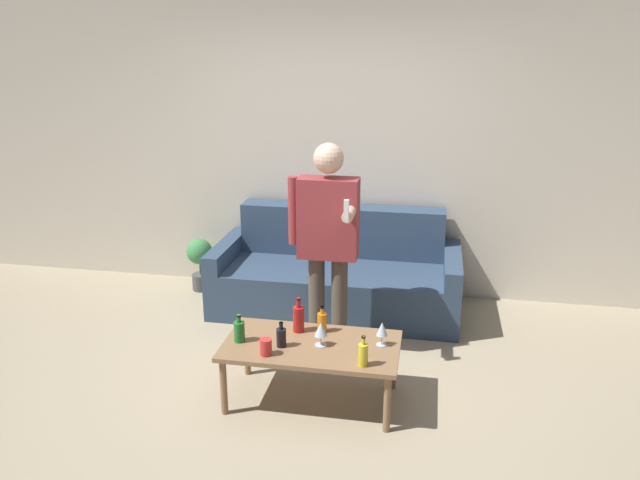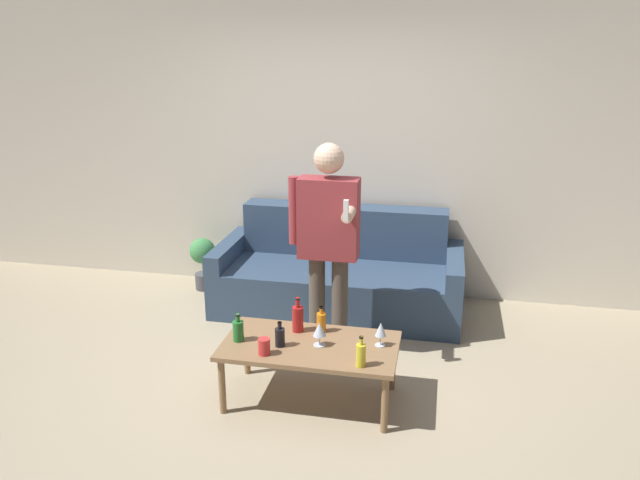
{
  "view_description": "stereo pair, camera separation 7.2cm",
  "coord_description": "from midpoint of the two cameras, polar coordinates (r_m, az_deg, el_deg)",
  "views": [
    {
      "loc": [
        0.86,
        -3.52,
        2.28
      ],
      "look_at": [
        0.11,
        0.5,
        0.95
      ],
      "focal_mm": 35.0,
      "sensor_mm": 36.0,
      "label": 1
    },
    {
      "loc": [
        0.93,
        -3.51,
        2.28
      ],
      "look_at": [
        0.11,
        0.5,
        0.95
      ],
      "focal_mm": 35.0,
      "sensor_mm": 36.0,
      "label": 2
    }
  ],
  "objects": [
    {
      "name": "ground_plane",
      "position": [
        4.28,
        -2.32,
        -14.16
      ],
      "size": [
        16.0,
        16.0,
        0.0
      ],
      "primitive_type": "plane",
      "color": "tan"
    },
    {
      "name": "wall_back",
      "position": [
        5.65,
        2.36,
        8.52
      ],
      "size": [
        8.0,
        0.06,
        2.7
      ],
      "color": "beige",
      "rests_on": "ground_plane"
    },
    {
      "name": "couch",
      "position": [
        5.47,
        2.16,
        -3.19
      ],
      "size": [
        2.1,
        0.92,
        0.85
      ],
      "color": "#334760",
      "rests_on": "ground_plane"
    },
    {
      "name": "coffee_table",
      "position": [
        4.06,
        -0.41,
        -10.0
      ],
      "size": [
        1.13,
        0.6,
        0.41
      ],
      "color": "#8E6B47",
      "rests_on": "ground_plane"
    },
    {
      "name": "bottle_orange",
      "position": [
        4.0,
        -3.17,
        -8.8
      ],
      "size": [
        0.06,
        0.06,
        0.17
      ],
      "color": "black",
      "rests_on": "coffee_table"
    },
    {
      "name": "bottle_green",
      "position": [
        4.17,
        0.61,
        -7.48
      ],
      "size": [
        0.06,
        0.06,
        0.18
      ],
      "color": "orange",
      "rests_on": "coffee_table"
    },
    {
      "name": "bottle_dark",
      "position": [
        4.17,
        -1.55,
        -7.14
      ],
      "size": [
        0.08,
        0.08,
        0.24
      ],
      "color": "#B21E1E",
      "rests_on": "coffee_table"
    },
    {
      "name": "bottle_yellow",
      "position": [
        3.77,
        4.31,
        -10.38
      ],
      "size": [
        0.06,
        0.06,
        0.19
      ],
      "color": "yellow",
      "rests_on": "coffee_table"
    },
    {
      "name": "bottle_red",
      "position": [
        4.09,
        -6.98,
        -8.18
      ],
      "size": [
        0.07,
        0.07,
        0.19
      ],
      "color": "#23752D",
      "rests_on": "coffee_table"
    },
    {
      "name": "wine_glass_near",
      "position": [
        4.0,
        6.09,
        -8.19
      ],
      "size": [
        0.07,
        0.07,
        0.16
      ],
      "color": "silver",
      "rests_on": "coffee_table"
    },
    {
      "name": "wine_glass_far",
      "position": [
        3.98,
        0.47,
        -8.23
      ],
      "size": [
        0.08,
        0.08,
        0.16
      ],
      "color": "silver",
      "rests_on": "coffee_table"
    },
    {
      "name": "cup_on_table",
      "position": [
        3.91,
        -4.6,
        -9.68
      ],
      "size": [
        0.07,
        0.07,
        0.11
      ],
      "color": "red",
      "rests_on": "coffee_table"
    },
    {
      "name": "person_standing_front",
      "position": [
        4.44,
        1.18,
        0.41
      ],
      "size": [
        0.5,
        0.42,
        1.6
      ],
      "color": "brown",
      "rests_on": "ground_plane"
    },
    {
      "name": "potted_plant",
      "position": [
        5.95,
        -10.32,
        -1.64
      ],
      "size": [
        0.24,
        0.24,
        0.5
      ],
      "color": "#4C4C51",
      "rests_on": "ground_plane"
    }
  ]
}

